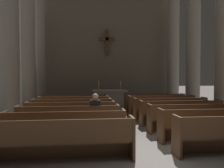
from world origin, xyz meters
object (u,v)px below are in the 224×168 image
(pew_left_row_3, at_px, (69,120))
(column_right_third, at_px, (193,46))
(candlestick_left, at_px, (99,87))
(lone_worshipper, at_px, (95,113))
(pew_right_row_7, at_px, (155,103))
(pew_right_row_6, at_px, (162,105))
(pew_right_row_5, at_px, (170,108))
(pew_left_row_1, at_px, (61,140))
(pew_left_row_2, at_px, (66,128))
(pew_right_row_2, at_px, (214,124))
(column_left_third, at_px, (28,43))
(column_right_second, at_px, (224,37))
(pew_right_row_4, at_px, (181,112))
(column_left_fourth, at_px, (39,50))
(pew_left_row_5, at_px, (73,110))
(column_right_fourth, at_px, (173,51))
(altar, at_px, (110,97))
(pew_right_row_3, at_px, (195,118))
(column_left_second, at_px, (10,32))
(candlestick_right, at_px, (120,87))
(pew_left_row_7, at_px, (75,104))
(pew_left_row_6, at_px, (74,107))
(pew_left_row_4, at_px, (71,114))

(pew_left_row_3, bearing_deg, column_right_third, 37.78)
(candlestick_left, relative_size, lone_worshipper, 0.43)
(pew_right_row_7, bearing_deg, pew_right_row_6, -90.00)
(pew_left_row_3, xyz_separation_m, pew_right_row_5, (4.17, 2.25, 0.00))
(pew_left_row_1, bearing_deg, pew_right_row_5, 47.19)
(pew_left_row_2, height_order, pew_right_row_2, same)
(pew_left_row_2, bearing_deg, pew_right_row_5, 39.00)
(column_left_third, distance_m, candlestick_left, 5.03)
(pew_right_row_2, relative_size, column_right_second, 0.43)
(column_right_second, distance_m, column_right_third, 2.93)
(pew_right_row_2, height_order, pew_right_row_4, same)
(pew_right_row_7, bearing_deg, column_left_fourth, 151.83)
(column_right_second, relative_size, lone_worshipper, 5.59)
(pew_right_row_6, bearing_deg, column_right_third, 35.59)
(pew_left_row_1, xyz_separation_m, pew_left_row_2, (0.00, 1.13, 0.00))
(pew_right_row_2, bearing_deg, pew_right_row_4, 90.00)
(pew_left_row_5, height_order, pew_right_row_4, same)
(pew_right_row_4, distance_m, column_left_third, 8.30)
(lone_worshipper, bearing_deg, pew_left_row_2, -125.55)
(pew_left_row_1, xyz_separation_m, column_right_second, (6.58, 4.43, 3.13))
(candlestick_left, bearing_deg, column_right_fourth, 7.32)
(column_right_third, bearing_deg, pew_left_row_1, -131.83)
(column_right_second, bearing_deg, pew_left_row_2, -153.36)
(pew_right_row_7, xyz_separation_m, column_right_fourth, (2.41, 3.52, 3.13))
(pew_left_row_3, relative_size, pew_right_row_7, 1.00)
(pew_left_row_5, height_order, column_right_third, column_right_third)
(pew_right_row_5, distance_m, altar, 5.52)
(pew_left_row_5, height_order, candlestick_left, candlestick_left)
(column_left_third, bearing_deg, pew_right_row_2, -43.42)
(pew_left_row_5, relative_size, pew_right_row_3, 1.00)
(pew_right_row_3, relative_size, column_right_second, 0.43)
(column_left_second, relative_size, candlestick_left, 12.87)
(column_right_fourth, bearing_deg, candlestick_right, -170.03)
(pew_left_row_7, bearing_deg, pew_left_row_3, -90.00)
(pew_right_row_7, bearing_deg, pew_left_row_6, -164.90)
(pew_left_row_6, relative_size, candlestick_right, 5.54)
(pew_left_row_1, bearing_deg, pew_left_row_6, 90.00)
(pew_left_row_2, bearing_deg, pew_right_row_2, 0.00)
(pew_right_row_4, relative_size, column_right_third, 0.43)
(column_left_second, relative_size, column_right_fourth, 1.00)
(pew_left_row_2, distance_m, column_left_second, 5.15)
(column_left_second, height_order, column_right_second, same)
(pew_right_row_6, xyz_separation_m, column_left_fourth, (-6.58, 4.65, 3.13))
(column_left_third, bearing_deg, pew_right_row_5, -23.42)
(pew_left_row_7, height_order, candlestick_left, candlestick_left)
(pew_left_row_7, height_order, pew_right_row_3, same)
(pew_right_row_3, distance_m, lone_worshipper, 3.35)
(pew_left_row_4, relative_size, column_right_third, 0.43)
(pew_left_row_5, height_order, column_left_second, column_left_second)
(column_right_second, bearing_deg, column_left_second, 180.00)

